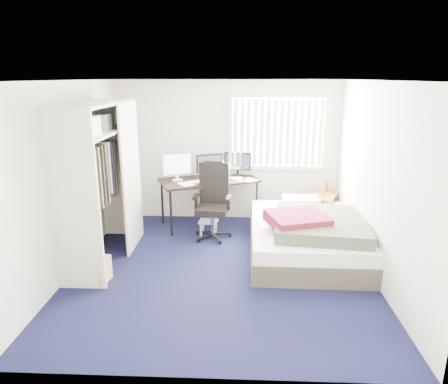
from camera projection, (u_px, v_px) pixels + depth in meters
name	position (u px, v px, depth m)	size (l,w,h in m)	color
ground	(221.00, 268.00, 5.51)	(4.20, 4.20, 0.00)	black
room_shell	(221.00, 161.00, 5.09)	(4.20, 4.20, 4.20)	silver
window_assembly	(278.00, 133.00, 6.99)	(1.72, 0.09, 1.32)	white
closet	(100.00, 167.00, 5.46)	(0.64, 1.84, 2.22)	beige
desk	(209.00, 178.00, 6.97)	(1.84, 1.37, 1.28)	black
office_chair	(213.00, 208.00, 6.51)	(0.64, 0.64, 1.25)	black
footstool	(208.00, 224.00, 6.64)	(0.33, 0.27, 0.24)	white
nightstand	(324.00, 196.00, 7.07)	(0.72, 0.93, 0.75)	brown
bed	(308.00, 234.00, 5.89)	(1.70, 2.24, 0.72)	#433C30
pine_box	(91.00, 270.00, 5.12)	(0.43, 0.32, 0.32)	tan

